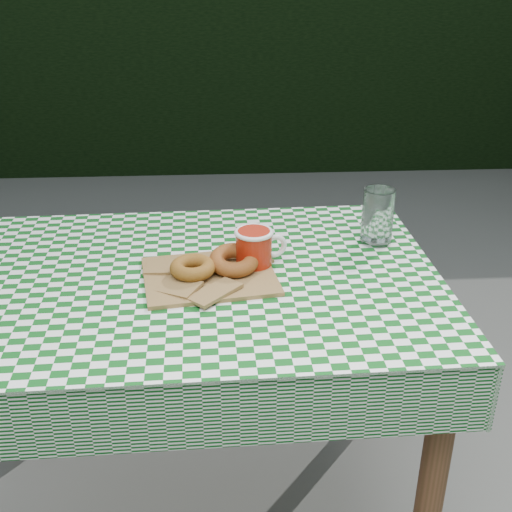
{
  "coord_description": "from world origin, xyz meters",
  "views": [
    {
      "loc": [
        0.18,
        -1.33,
        1.46
      ],
      "look_at": [
        0.26,
        0.02,
        0.79
      ],
      "focal_mm": 45.94,
      "sensor_mm": 36.0,
      "label": 1
    }
  ],
  "objects_px": {
    "paper_bag": "(209,275)",
    "coffee_mug": "(254,249)",
    "table": "(192,409)",
    "drinking_glass": "(378,216)"
  },
  "relations": [
    {
      "from": "paper_bag",
      "to": "coffee_mug",
      "type": "xyz_separation_m",
      "value": [
        0.1,
        0.05,
        0.04
      ]
    },
    {
      "from": "table",
      "to": "drinking_glass",
      "type": "relative_size",
      "value": 8.09
    },
    {
      "from": "paper_bag",
      "to": "coffee_mug",
      "type": "distance_m",
      "value": 0.12
    },
    {
      "from": "table",
      "to": "coffee_mug",
      "type": "height_order",
      "value": "coffee_mug"
    },
    {
      "from": "paper_bag",
      "to": "coffee_mug",
      "type": "bearing_deg",
      "value": 24.58
    },
    {
      "from": "coffee_mug",
      "to": "table",
      "type": "bearing_deg",
      "value": 177.67
    },
    {
      "from": "table",
      "to": "coffee_mug",
      "type": "relative_size",
      "value": 6.89
    },
    {
      "from": "drinking_glass",
      "to": "table",
      "type": "bearing_deg",
      "value": -161.63
    },
    {
      "from": "table",
      "to": "coffee_mug",
      "type": "xyz_separation_m",
      "value": [
        0.16,
        0.04,
        0.43
      ]
    },
    {
      "from": "drinking_glass",
      "to": "paper_bag",
      "type": "bearing_deg",
      "value": -158.2
    }
  ]
}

